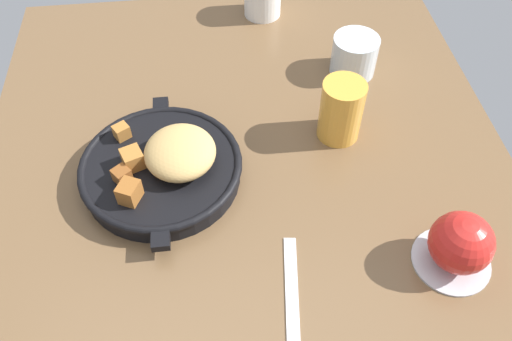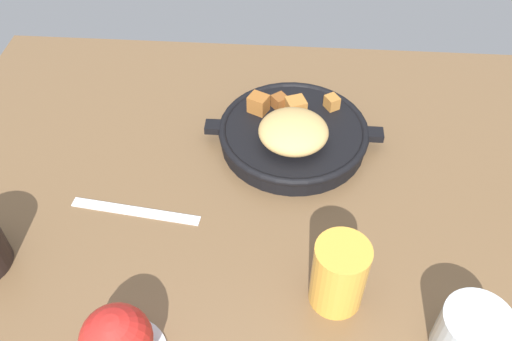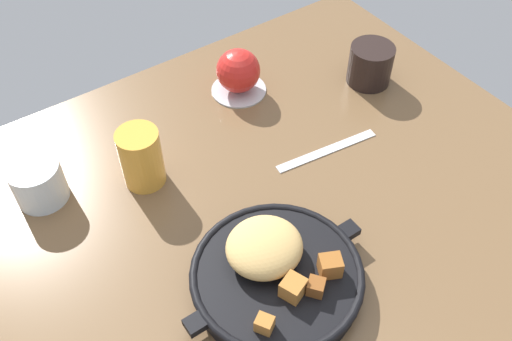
{
  "view_description": "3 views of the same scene",
  "coord_description": "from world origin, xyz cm",
  "px_view_note": "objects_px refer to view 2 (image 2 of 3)",
  "views": [
    {
      "loc": [
        44.84,
        -4.59,
        59.85
      ],
      "look_at": [
        0.93,
        0.48,
        6.22
      ],
      "focal_mm": 36.58,
      "sensor_mm": 36.0,
      "label": 1
    },
    {
      "loc": [
        -2.98,
        50.3,
        59.58
      ],
      "look_at": [
        0.73,
        -2.6,
        3.78
      ],
      "focal_mm": 37.97,
      "sensor_mm": 36.0,
      "label": 2
    },
    {
      "loc": [
        -29.41,
        -43.83,
        67.64
      ],
      "look_at": [
        1.68,
        1.08,
        6.9
      ],
      "focal_mm": 39.45,
      "sensor_mm": 36.0,
      "label": 3
    }
  ],
  "objects_px": {
    "red_apple": "(116,340)",
    "juice_glass_amber": "(339,275)",
    "cast_iron_skillet": "(293,133)",
    "water_glass_short": "(472,334)",
    "butter_knife": "(135,211)"
  },
  "relations": [
    {
      "from": "cast_iron_skillet",
      "to": "juice_glass_amber",
      "type": "xyz_separation_m",
      "value": [
        -0.06,
        0.27,
        0.02
      ]
    },
    {
      "from": "red_apple",
      "to": "water_glass_short",
      "type": "bearing_deg",
      "value": -174.15
    },
    {
      "from": "cast_iron_skillet",
      "to": "juice_glass_amber",
      "type": "bearing_deg",
      "value": 102.33
    },
    {
      "from": "cast_iron_skillet",
      "to": "water_glass_short",
      "type": "relative_size",
      "value": 3.54
    },
    {
      "from": "butter_knife",
      "to": "juice_glass_amber",
      "type": "bearing_deg",
      "value": 164.22
    },
    {
      "from": "cast_iron_skillet",
      "to": "red_apple",
      "type": "distance_m",
      "value": 0.41
    },
    {
      "from": "red_apple",
      "to": "butter_knife",
      "type": "relative_size",
      "value": 0.43
    },
    {
      "from": "butter_knife",
      "to": "water_glass_short",
      "type": "bearing_deg",
      "value": 164.69
    },
    {
      "from": "cast_iron_skillet",
      "to": "butter_knife",
      "type": "xyz_separation_m",
      "value": [
        0.22,
        0.15,
        -0.02
      ]
    },
    {
      "from": "red_apple",
      "to": "butter_knife",
      "type": "bearing_deg",
      "value": -80.78
    },
    {
      "from": "butter_knife",
      "to": "juice_glass_amber",
      "type": "distance_m",
      "value": 0.3
    },
    {
      "from": "water_glass_short",
      "to": "juice_glass_amber",
      "type": "height_order",
      "value": "juice_glass_amber"
    },
    {
      "from": "juice_glass_amber",
      "to": "water_glass_short",
      "type": "bearing_deg",
      "value": 158.57
    },
    {
      "from": "red_apple",
      "to": "juice_glass_amber",
      "type": "height_order",
      "value": "juice_glass_amber"
    },
    {
      "from": "water_glass_short",
      "to": "juice_glass_amber",
      "type": "distance_m",
      "value": 0.16
    }
  ]
}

